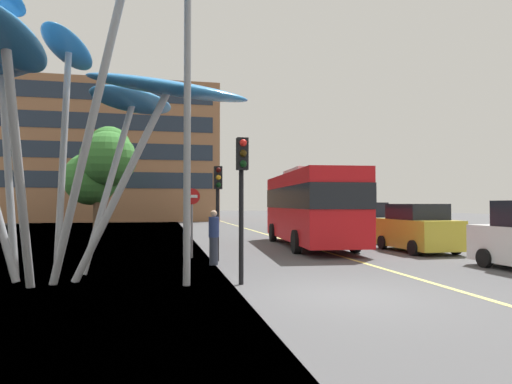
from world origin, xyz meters
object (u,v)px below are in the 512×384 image
at_px(car_side_street, 321,219).
at_px(street_lamp, 203,63).
at_px(leaf_sculpture, 44,58).
at_px(traffic_light_kerb_far, 218,192).
at_px(pedestrian, 214,237).
at_px(traffic_light_kerb_near, 242,178).
at_px(car_far_side, 291,216).
at_px(car_parked_far, 363,223).
at_px(no_entry_sign, 192,212).
at_px(red_bus, 309,204).
at_px(car_parked_mid, 417,229).

xyz_separation_m(car_side_street, street_lamp, (-9.65, -17.64, 4.58)).
distance_m(leaf_sculpture, traffic_light_kerb_far, 6.78).
bearing_deg(pedestrian, traffic_light_kerb_near, -85.89).
relative_size(street_lamp, pedestrian, 4.92).
bearing_deg(car_far_side, traffic_light_kerb_near, -109.11).
xyz_separation_m(leaf_sculpture, street_lamp, (3.98, -1.09, -0.20)).
distance_m(traffic_light_kerb_near, traffic_light_kerb_far, 4.59).
bearing_deg(car_parked_far, street_lamp, -130.66).
distance_m(street_lamp, no_entry_sign, 6.86).
distance_m(red_bus, leaf_sculpture, 13.04).
relative_size(street_lamp, no_entry_sign, 3.42).
relative_size(car_parked_far, pedestrian, 2.45).
height_order(leaf_sculpture, car_parked_mid, leaf_sculpture).
xyz_separation_m(car_side_street, no_entry_sign, (-9.53, -11.95, 0.74)).
relative_size(car_parked_mid, no_entry_sign, 1.54).
bearing_deg(car_parked_far, pedestrian, -139.08).
bearing_deg(car_parked_far, car_parked_mid, -92.73).
bearing_deg(car_parked_mid, car_far_side, 89.74).
relative_size(traffic_light_kerb_far, car_far_side, 0.87).
xyz_separation_m(leaf_sculpture, pedestrian, (4.68, 2.43, -4.87)).
relative_size(traffic_light_kerb_near, street_lamp, 0.41).
relative_size(traffic_light_kerb_near, traffic_light_kerb_far, 1.10).
relative_size(leaf_sculpture, car_far_side, 2.74).
xyz_separation_m(car_parked_far, no_entry_sign, (-9.70, -5.75, 0.75)).
bearing_deg(street_lamp, traffic_light_kerb_far, 77.88).
bearing_deg(car_far_side, no_entry_sign, -116.49).
relative_size(traffic_light_kerb_far, car_side_street, 0.82).
distance_m(red_bus, no_entry_sign, 6.51).
distance_m(red_bus, pedestrian, 7.44).
xyz_separation_m(street_lamp, pedestrian, (0.70, 3.53, -4.66)).
bearing_deg(car_parked_mid, pedestrian, -165.70).
height_order(traffic_light_kerb_far, car_side_street, traffic_light_kerb_far).
height_order(car_parked_mid, no_entry_sign, no_entry_sign).
distance_m(red_bus, traffic_light_kerb_near, 10.29).
distance_m(red_bus, car_parked_far, 4.89).
xyz_separation_m(red_bus, street_lamp, (-5.83, -8.81, 3.58)).
relative_size(car_parked_far, no_entry_sign, 1.70).
bearing_deg(car_parked_far, car_side_street, 91.54).
xyz_separation_m(traffic_light_kerb_near, car_far_side, (8.67, 25.02, -1.70)).
distance_m(traffic_light_kerb_near, street_lamp, 3.09).
distance_m(car_parked_mid, car_parked_far, 5.65).
bearing_deg(car_side_street, street_lamp, -118.69).
bearing_deg(red_bus, traffic_light_kerb_far, -137.66).
height_order(leaf_sculpture, pedestrian, leaf_sculpture).
height_order(car_far_side, pedestrian, car_far_side).
distance_m(car_parked_far, no_entry_sign, 11.30).
height_order(car_parked_far, car_far_side, car_parked_far).
bearing_deg(pedestrian, car_parked_mid, 14.30).
height_order(street_lamp, no_entry_sign, street_lamp).
bearing_deg(red_bus, car_parked_far, 33.34).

